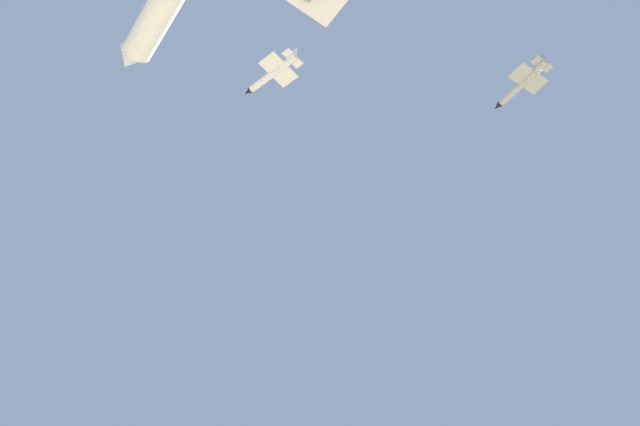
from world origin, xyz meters
name	(u,v)px	position (x,y,z in m)	size (l,w,h in m)	color
chase_jet_lead	(273,73)	(33.98, 14.30, 122.53)	(14.52, 10.33, 4.00)	silver
chase_jet_left_wing	(523,83)	(-19.08, 3.75, 122.07)	(12.66, 13.00, 4.00)	#999EA3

